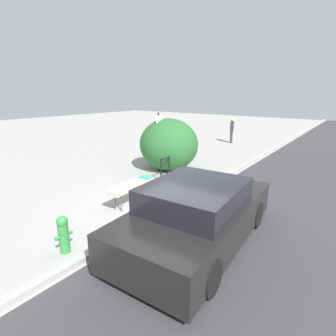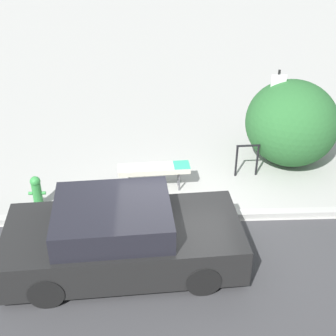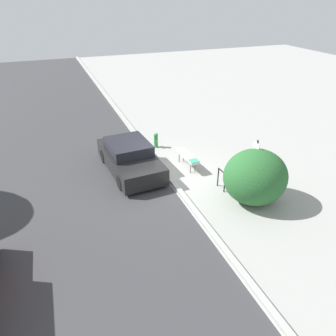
% 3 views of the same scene
% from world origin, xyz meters
% --- Properties ---
extents(ground_plane, '(60.00, 60.00, 0.00)m').
position_xyz_m(ground_plane, '(0.00, 0.00, 0.00)').
color(ground_plane, '#9E9E99').
extents(road_strip, '(60.00, 10.00, 0.01)m').
position_xyz_m(road_strip, '(0.00, -5.15, 0.00)').
color(road_strip, '#38383A').
rests_on(road_strip, ground_plane).
extents(curb, '(60.00, 0.20, 0.13)m').
position_xyz_m(curb, '(0.00, 0.00, 0.07)').
color(curb, '#A8A8A3').
rests_on(curb, ground_plane).
extents(bench, '(1.63, 0.50, 0.61)m').
position_xyz_m(bench, '(-0.45, 1.14, 0.53)').
color(bench, '#515156').
rests_on(bench, ground_plane).
extents(bike_rack, '(0.55, 0.07, 0.83)m').
position_xyz_m(bike_rack, '(1.75, 1.66, 0.50)').
color(bike_rack, black).
rests_on(bike_rack, ground_plane).
extents(sign_post, '(0.36, 0.08, 2.30)m').
position_xyz_m(sign_post, '(2.52, 2.54, 1.38)').
color(sign_post, black).
rests_on(sign_post, ground_plane).
extents(fire_hydrant, '(0.36, 0.22, 0.77)m').
position_xyz_m(fire_hydrant, '(-2.95, 0.53, 0.41)').
color(fire_hydrant, '#338C3F').
rests_on(fire_hydrant, ground_plane).
extents(shrub_hedge, '(2.22, 2.38, 2.07)m').
position_xyz_m(shrub_hedge, '(2.91, 2.36, 1.03)').
color(shrub_hedge, '#28602D').
rests_on(shrub_hedge, ground_plane).
extents(parked_car_near, '(4.27, 2.13, 1.32)m').
position_xyz_m(parked_car_near, '(-1.06, -1.33, 0.62)').
color(parked_car_near, black).
rests_on(parked_car_near, ground_plane).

